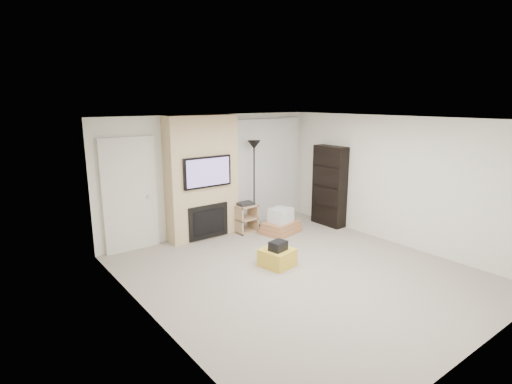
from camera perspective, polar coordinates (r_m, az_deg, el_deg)
floor at (r=6.77m, az=6.28°, el=-11.38°), size 5.00×5.50×0.00m
ceiling at (r=6.18m, az=6.87°, el=10.26°), size 5.00×5.50×0.00m
wall_back at (r=8.51m, az=-6.34°, el=2.53°), size 5.00×0.00×2.50m
wall_front at (r=4.86m, az=29.75°, el=-7.23°), size 5.00×0.00×2.50m
wall_left at (r=5.02m, az=-14.62°, el=-5.24°), size 0.00×5.50×2.50m
wall_right at (r=8.25m, az=19.22°, el=1.55°), size 0.00×5.50×2.50m
hvac_vent at (r=7.03m, az=4.65°, el=10.61°), size 0.35×0.18×0.01m
ottoman at (r=6.95m, az=3.05°, el=-9.32°), size 0.59×0.59×0.30m
black_bag at (r=6.82m, az=3.18°, el=-7.69°), size 0.32×0.27×0.16m
fireplace_wall at (r=8.16m, az=-7.68°, el=1.94°), size 1.50×0.47×2.50m
entry_door at (r=7.77m, az=-17.60°, el=-0.50°), size 1.02×0.11×2.14m
vertical_blinds at (r=9.25m, az=1.28°, el=3.59°), size 1.98×0.10×2.37m
floor_lamp at (r=8.69m, az=-0.28°, el=4.67°), size 0.29×0.29×1.94m
av_stand at (r=8.60m, az=-1.51°, el=-3.49°), size 0.45×0.38×0.66m
box_stack at (r=8.59m, az=3.56°, el=-4.51°), size 0.92×0.77×0.54m
bookshelf at (r=9.12m, az=10.46°, el=0.86°), size 0.30×0.80×1.80m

